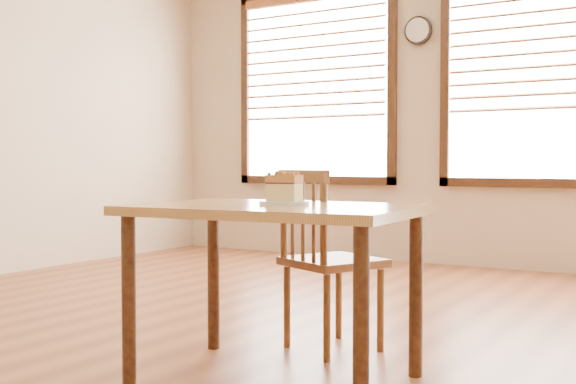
{
  "coord_description": "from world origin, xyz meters",
  "views": [
    {
      "loc": [
        1.67,
        -2.36,
        0.93
      ],
      "look_at": [
        0.06,
        0.27,
        0.8
      ],
      "focal_mm": 45.0,
      "sensor_mm": 36.0,
      "label": 1
    }
  ],
  "objects_px": {
    "wall_clock": "(418,30)",
    "cafe_table_main": "(275,229)",
    "cafe_chair_main": "(327,259)",
    "plate": "(284,203)",
    "cake_slice": "(284,187)"
  },
  "relations": [
    {
      "from": "wall_clock",
      "to": "cafe_table_main",
      "type": "distance_m",
      "value": 4.12
    },
    {
      "from": "plate",
      "to": "cafe_chair_main",
      "type": "bearing_deg",
      "value": 97.95
    },
    {
      "from": "cafe_chair_main",
      "to": "cake_slice",
      "type": "relative_size",
      "value": 5.85
    },
    {
      "from": "cafe_chair_main",
      "to": "cake_slice",
      "type": "distance_m",
      "value": 0.64
    },
    {
      "from": "wall_clock",
      "to": "cafe_table_main",
      "type": "height_order",
      "value": "wall_clock"
    },
    {
      "from": "cafe_table_main",
      "to": "cake_slice",
      "type": "bearing_deg",
      "value": 38.65
    },
    {
      "from": "cafe_table_main",
      "to": "plate",
      "type": "distance_m",
      "value": 0.12
    },
    {
      "from": "cake_slice",
      "to": "cafe_chair_main",
      "type": "bearing_deg",
      "value": 89.04
    },
    {
      "from": "wall_clock",
      "to": "plate",
      "type": "height_order",
      "value": "wall_clock"
    },
    {
      "from": "cafe_table_main",
      "to": "cafe_chair_main",
      "type": "distance_m",
      "value": 0.58
    },
    {
      "from": "cafe_chair_main",
      "to": "plate",
      "type": "xyz_separation_m",
      "value": [
        0.07,
        -0.51,
        0.3
      ]
    },
    {
      "from": "wall_clock",
      "to": "cake_slice",
      "type": "bearing_deg",
      "value": -77.02
    },
    {
      "from": "wall_clock",
      "to": "cafe_table_main",
      "type": "xyz_separation_m",
      "value": [
        0.83,
        -3.75,
        -1.5
      ]
    },
    {
      "from": "cafe_table_main",
      "to": "cafe_chair_main",
      "type": "xyz_separation_m",
      "value": [
        -0.04,
        0.54,
        -0.19
      ]
    },
    {
      "from": "cafe_table_main",
      "to": "cafe_chair_main",
      "type": "bearing_deg",
      "value": 89.99
    }
  ]
}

